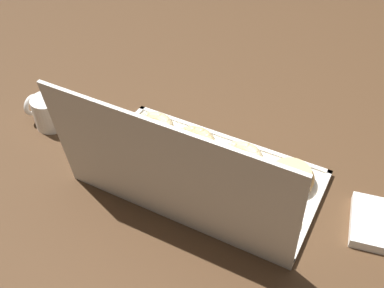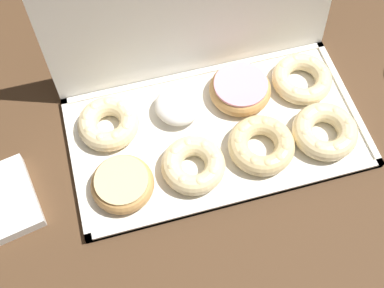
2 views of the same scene
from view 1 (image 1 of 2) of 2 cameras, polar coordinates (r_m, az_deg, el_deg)
The scene contains 12 objects.
ground_plane at distance 1.13m, azimuth 1.54°, elevation -3.87°, with size 3.00×3.00×0.00m, color #4C331E.
donut_box at distance 1.13m, azimuth 1.55°, elevation -3.69°, with size 0.54×0.29×0.01m.
box_lid_open at distance 0.92m, azimuth -2.98°, elevation -4.02°, with size 0.54×0.30×0.01m, color silver.
glazed_ring_donut_0 at distance 1.11m, azimuth 11.91°, elevation -3.87°, with size 0.11×0.11×0.04m.
cruller_donut_1 at distance 1.13m, azimuth 5.86°, elevation -1.84°, with size 0.11×0.11×0.04m.
cruller_donut_2 at distance 1.17m, azimuth -0.01°, elevation 0.03°, with size 0.12×0.12×0.04m.
cruller_donut_3 at distance 1.22m, azimuth -4.97°, elevation 1.93°, with size 0.12×0.12×0.04m.
cruller_donut_4 at distance 1.03m, azimuth 9.69°, elevation -8.37°, with size 0.11×0.11×0.04m.
powdered_filled_donut_5 at distance 1.05m, azimuth 2.84°, elevation -5.87°, with size 0.09×0.09×0.04m.
pink_frosted_donut_6 at distance 1.09m, azimuth -3.13°, elevation -3.87°, with size 0.12×0.12×0.04m.
cruller_donut_7 at distance 1.15m, azimuth -8.30°, elevation -1.62°, with size 0.12×0.12×0.03m.
coffee_mug at distance 1.30m, azimuth -17.06°, elevation 3.83°, with size 0.10×0.08×0.09m.
Camera 1 is at (-0.34, 0.70, 0.82)m, focal length 43.94 mm.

